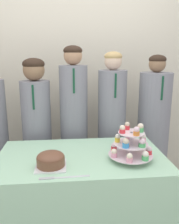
{
  "coord_description": "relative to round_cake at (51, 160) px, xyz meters",
  "views": [
    {
      "loc": [
        -0.1,
        -1.27,
        1.47
      ],
      "look_at": [
        0.07,
        0.4,
        1.06
      ],
      "focal_mm": 38.0,
      "sensor_mm": 36.0,
      "label": 1
    }
  ],
  "objects": [
    {
      "name": "student_2",
      "position": [
        0.18,
        0.75,
        -0.04
      ],
      "size": [
        0.27,
        0.27,
        1.55
      ],
      "color": "gray",
      "rests_on": "ground_plane"
    },
    {
      "name": "student_4",
      "position": [
        0.99,
        0.75,
        -0.1
      ],
      "size": [
        0.32,
        0.32,
        1.47
      ],
      "color": "gray",
      "rests_on": "ground_plane"
    },
    {
      "name": "table",
      "position": [
        0.21,
        0.16,
        -0.42
      ],
      "size": [
        1.24,
        0.73,
        0.74
      ],
      "color": "#A8DBB2",
      "rests_on": "ground_plane"
    },
    {
      "name": "wall_back",
      "position": [
        0.21,
        1.26,
        0.56
      ],
      "size": [
        9.0,
        0.06,
        2.7
      ],
      "color": "beige",
      "rests_on": "ground_plane"
    },
    {
      "name": "cupcake_stand",
      "position": [
        0.56,
        0.05,
        0.07
      ],
      "size": [
        0.31,
        0.31,
        0.27
      ],
      "color": "silver",
      "rests_on": "table"
    },
    {
      "name": "cake_knife",
      "position": [
        0.04,
        -0.16,
        -0.05
      ],
      "size": [
        0.31,
        0.03,
        0.01
      ],
      "rotation": [
        0.0,
        0.0,
        0.04
      ],
      "color": "silver",
      "rests_on": "table"
    },
    {
      "name": "round_cake",
      "position": [
        0.0,
        0.0,
        0.0
      ],
      "size": [
        0.2,
        0.2,
        0.1
      ],
      "color": "white",
      "rests_on": "table"
    },
    {
      "name": "student_1",
      "position": [
        -0.18,
        0.75,
        -0.09
      ],
      "size": [
        0.28,
        0.28,
        1.44
      ],
      "color": "gray",
      "rests_on": "ground_plane"
    },
    {
      "name": "student_3",
      "position": [
        0.56,
        0.75,
        -0.08
      ],
      "size": [
        0.27,
        0.28,
        1.5
      ],
      "color": "gray",
      "rests_on": "ground_plane"
    }
  ]
}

